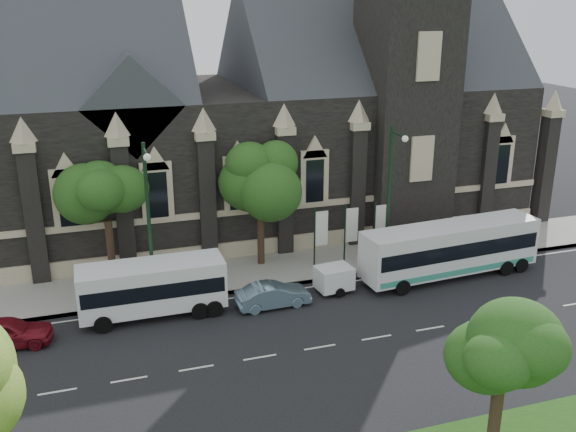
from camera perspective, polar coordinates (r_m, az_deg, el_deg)
name	(u,v)px	position (r m, az deg, el deg)	size (l,w,h in m)	color
ground	(260,357)	(30.83, -2.51, -12.43)	(160.00, 160.00, 0.00)	black
sidewalk	(218,276)	(39.01, -6.26, -5.34)	(80.00, 5.00, 0.15)	gray
museum	(257,112)	(46.47, -2.77, 9.16)	(40.00, 17.70, 29.90)	black
tree_park_east	(504,348)	(23.64, 18.66, -11.05)	(3.40, 3.40, 6.28)	black
tree_walk_right	(262,175)	(38.88, -2.29, 3.68)	(4.08, 4.08, 7.80)	black
tree_walk_left	(109,189)	(37.59, -15.63, 2.31)	(3.91, 3.91, 7.64)	black
street_lamp_near	(390,192)	(38.22, 9.07, 2.08)	(0.36, 1.88, 9.00)	black
street_lamp_mid	(149,216)	(34.43, -12.24, -0.01)	(0.36, 1.88, 9.00)	black
banner_flag_left	(319,232)	(39.29, 2.78, -1.42)	(0.90, 0.10, 4.00)	black
banner_flag_center	(349,229)	(40.01, 5.46, -1.11)	(0.90, 0.10, 4.00)	black
banner_flag_right	(379,225)	(40.80, 8.05, -0.81)	(0.90, 0.10, 4.00)	black
tour_coach	(450,249)	(39.51, 14.21, -2.82)	(11.35, 3.29, 3.27)	silver
shuttle_bus	(152,286)	(34.53, -11.94, -6.07)	(7.55, 2.65, 2.91)	white
box_trailer	(334,278)	(36.73, 4.11, -5.51)	(2.93, 1.73, 1.53)	silver
sedan	(273,295)	(35.11, -1.33, -7.04)	(1.41, 4.06, 1.34)	slate
car_far_red	(6,332)	(34.16, -23.75, -9.43)	(1.73, 4.31, 1.47)	maroon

